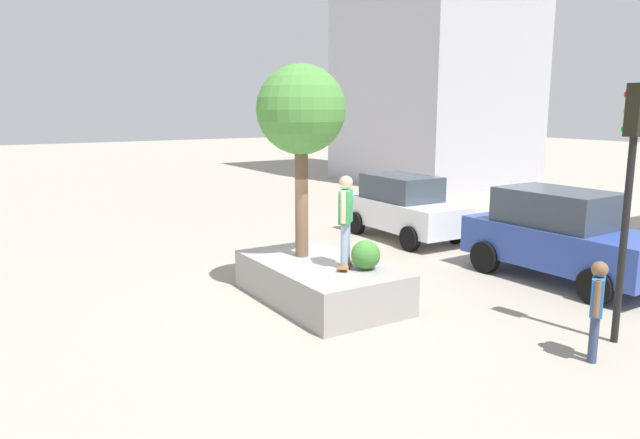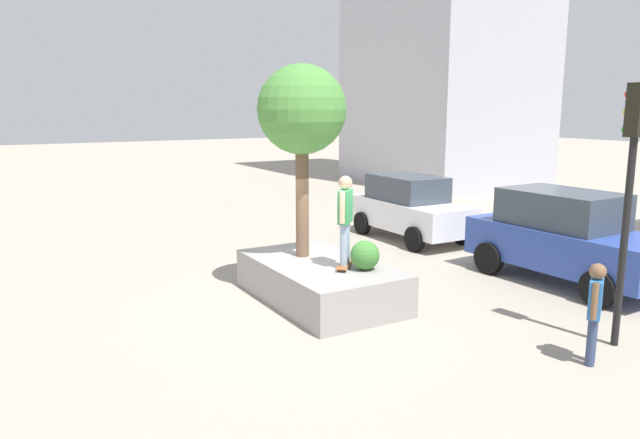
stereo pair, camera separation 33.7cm
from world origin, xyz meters
name	(u,v)px [view 2 (the right image)]	position (x,y,z in m)	size (l,w,h in m)	color
ground_plane	(309,301)	(0.00, 0.00, 0.00)	(120.00, 120.00, 0.00)	#9E9384
planter_ledge	(320,281)	(0.04, 0.23, 0.41)	(3.75, 2.17, 0.82)	gray
plaza_tree	(302,112)	(-0.61, 0.17, 3.88)	(1.86, 1.86, 4.04)	brown
boxwood_shrub	(365,255)	(0.98, 0.71, 1.11)	(0.58, 0.58, 0.58)	#3D7A33
skateboard	(345,265)	(0.67, 0.44, 0.88)	(0.72, 0.71, 0.07)	brown
skateboarder	(345,214)	(0.67, 0.44, 1.92)	(0.48, 0.48, 1.78)	#8C9EB7
police_car	(409,207)	(-3.71, 5.56, 0.98)	(4.18, 2.00, 1.93)	white
sedan_parked	(565,236)	(1.69, 5.78, 1.07)	(4.58, 2.24, 2.10)	#2D479E
traffic_light_corner	(630,170)	(4.62, 3.36, 2.98)	(0.35, 0.29, 4.36)	black
bystander_watching	(595,306)	(4.90, 2.35, 0.94)	(0.39, 0.48, 1.63)	navy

